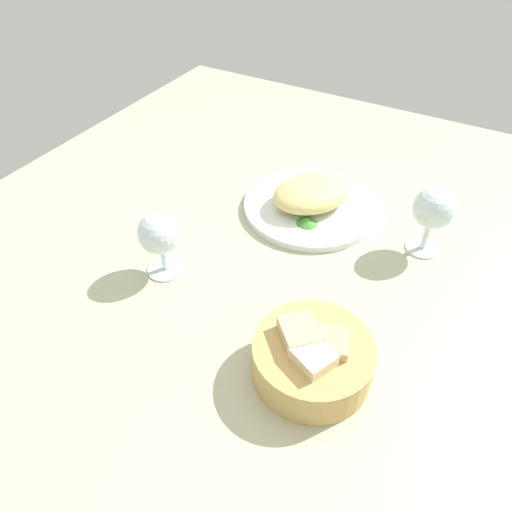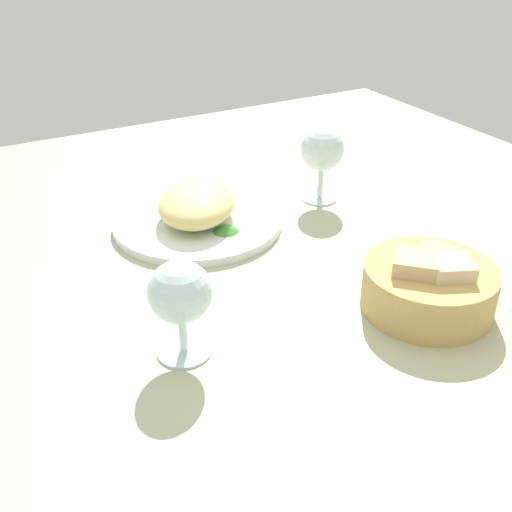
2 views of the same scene
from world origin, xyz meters
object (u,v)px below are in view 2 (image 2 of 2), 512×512
Objects in this scene: plate at (198,222)px; bread_basket at (429,286)px; wine_glass_near at (180,296)px; wine_glass_far at (322,152)px.

bread_basket is (35.76, 16.33, 2.75)cm from plate.
wine_glass_far is (-27.90, 37.96, 0.91)cm from wine_glass_near.
bread_basket is 1.40× the size of wine_glass_near.
plate is at bearing -92.58° from wine_glass_far.
wine_glass_near is (-6.82, -31.16, 4.45)cm from bread_basket.
bread_basket is 1.30× the size of wine_glass_far.
bread_basket is at bearing -11.08° from wine_glass_far.
plate is 33.31cm from wine_glass_near.
bread_basket is 32.21cm from wine_glass_near.
plate is at bearing -155.45° from bread_basket.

